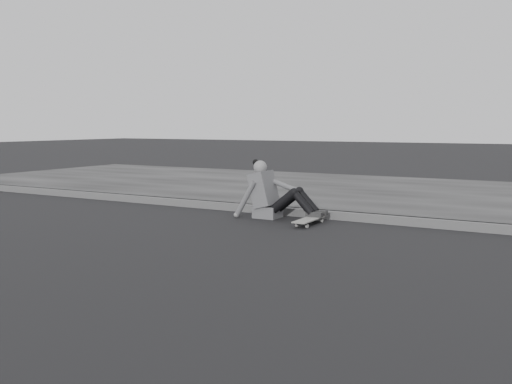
# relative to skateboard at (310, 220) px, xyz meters

# --- Properties ---
(ground) EXTENTS (80.00, 80.00, 0.00)m
(ground) POSITION_rel_skateboard_xyz_m (2.17, -1.97, -0.07)
(ground) COLOR black
(ground) RESTS_ON ground
(curb) EXTENTS (24.00, 0.16, 0.12)m
(curb) POSITION_rel_skateboard_xyz_m (2.17, 0.61, -0.01)
(curb) COLOR #505050
(curb) RESTS_ON ground
(sidewalk) EXTENTS (24.00, 6.00, 0.12)m
(sidewalk) POSITION_rel_skateboard_xyz_m (2.17, 3.63, -0.01)
(sidewalk) COLOR #333333
(sidewalk) RESTS_ON ground
(skateboard) EXTENTS (0.20, 0.78, 0.09)m
(skateboard) POSITION_rel_skateboard_xyz_m (0.00, 0.00, 0.00)
(skateboard) COLOR #A1A09B
(skateboard) RESTS_ON ground
(seated_woman) EXTENTS (1.38, 0.46, 0.88)m
(seated_woman) POSITION_rel_skateboard_xyz_m (-0.73, 0.25, 0.29)
(seated_woman) COLOR #565658
(seated_woman) RESTS_ON ground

